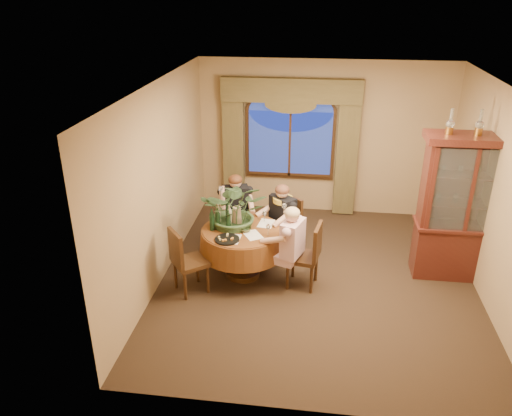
# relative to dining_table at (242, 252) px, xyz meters

# --- Properties ---
(floor) EXTENTS (5.00, 5.00, 0.00)m
(floor) POSITION_rel_dining_table_xyz_m (1.10, 0.02, -0.38)
(floor) COLOR black
(floor) RESTS_ON ground
(wall_back) EXTENTS (4.50, 0.00, 4.50)m
(wall_back) POSITION_rel_dining_table_xyz_m (1.10, 2.52, 1.02)
(wall_back) COLOR #9B7E58
(wall_back) RESTS_ON ground
(wall_right) EXTENTS (0.00, 5.00, 5.00)m
(wall_right) POSITION_rel_dining_table_xyz_m (3.35, 0.02, 1.02)
(wall_right) COLOR #9B7E58
(wall_right) RESTS_ON ground
(ceiling) EXTENTS (5.00, 5.00, 0.00)m
(ceiling) POSITION_rel_dining_table_xyz_m (1.10, 0.02, 2.42)
(ceiling) COLOR white
(ceiling) RESTS_ON wall_back
(window) EXTENTS (1.62, 0.10, 1.32)m
(window) POSITION_rel_dining_table_xyz_m (0.50, 2.45, 0.92)
(window) COLOR navy
(window) RESTS_ON wall_back
(arched_transom) EXTENTS (1.60, 0.06, 0.44)m
(arched_transom) POSITION_rel_dining_table_xyz_m (0.50, 2.45, 1.71)
(arched_transom) COLOR navy
(arched_transom) RESTS_ON wall_back
(drapery_left) EXTENTS (0.38, 0.14, 2.32)m
(drapery_left) POSITION_rel_dining_table_xyz_m (-0.53, 2.40, 0.80)
(drapery_left) COLOR brown
(drapery_left) RESTS_ON floor
(drapery_right) EXTENTS (0.38, 0.14, 2.32)m
(drapery_right) POSITION_rel_dining_table_xyz_m (1.53, 2.40, 0.80)
(drapery_right) COLOR brown
(drapery_right) RESTS_ON floor
(swag_valance) EXTENTS (2.45, 0.16, 0.42)m
(swag_valance) POSITION_rel_dining_table_xyz_m (0.50, 2.37, 1.90)
(swag_valance) COLOR brown
(swag_valance) RESTS_ON wall_back
(dining_table) EXTENTS (1.35, 1.35, 0.75)m
(dining_table) POSITION_rel_dining_table_xyz_m (0.00, 0.00, 0.00)
(dining_table) COLOR maroon
(dining_table) RESTS_ON floor
(china_cabinet) EXTENTS (1.32, 0.52, 2.14)m
(china_cabinet) POSITION_rel_dining_table_xyz_m (3.09, 0.42, 0.69)
(china_cabinet) COLOR #381410
(china_cabinet) RESTS_ON floor
(oil_lamp_left) EXTENTS (0.11, 0.11, 0.34)m
(oil_lamp_left) POSITION_rel_dining_table_xyz_m (2.72, 0.42, 1.93)
(oil_lamp_left) COLOR #A5722D
(oil_lamp_left) RESTS_ON china_cabinet
(oil_lamp_center) EXTENTS (0.11, 0.11, 0.34)m
(oil_lamp_center) POSITION_rel_dining_table_xyz_m (3.09, 0.42, 1.93)
(oil_lamp_center) COLOR #A5722D
(oil_lamp_center) RESTS_ON china_cabinet
(oil_lamp_right) EXTENTS (0.11, 0.11, 0.34)m
(oil_lamp_right) POSITION_rel_dining_table_xyz_m (3.46, 0.42, 1.93)
(oil_lamp_right) COLOR #A5722D
(oil_lamp_right) RESTS_ON china_cabinet
(chair_right) EXTENTS (0.49, 0.49, 0.96)m
(chair_right) POSITION_rel_dining_table_xyz_m (0.88, -0.15, 0.10)
(chair_right) COLOR black
(chair_right) RESTS_ON floor
(chair_back_right) EXTENTS (0.59, 0.59, 0.96)m
(chair_back_right) POSITION_rel_dining_table_xyz_m (0.53, 0.62, 0.10)
(chair_back_right) COLOR black
(chair_back_right) RESTS_ON floor
(chair_back) EXTENTS (0.52, 0.52, 0.96)m
(chair_back) POSITION_rel_dining_table_xyz_m (-0.23, 0.85, 0.10)
(chair_back) COLOR black
(chair_back) RESTS_ON floor
(chair_front_left) EXTENTS (0.59, 0.59, 0.96)m
(chair_front_left) POSITION_rel_dining_table_xyz_m (-0.64, -0.50, 0.10)
(chair_front_left) COLOR black
(chair_front_left) RESTS_ON floor
(person_pink) EXTENTS (0.54, 0.56, 1.26)m
(person_pink) POSITION_rel_dining_table_xyz_m (0.74, -0.26, 0.25)
(person_pink) COLOR #CA9FA7
(person_pink) RESTS_ON floor
(person_back) EXTENTS (0.55, 0.53, 1.28)m
(person_back) POSITION_rel_dining_table_xyz_m (-0.24, 0.83, 0.26)
(person_back) COLOR black
(person_back) RESTS_ON floor
(person_scarf) EXTENTS (0.61, 0.61, 1.25)m
(person_scarf) POSITION_rel_dining_table_xyz_m (0.53, 0.55, 0.25)
(person_scarf) COLOR black
(person_scarf) RESTS_ON floor
(stoneware_vase) EXTENTS (0.15, 0.15, 0.28)m
(stoneware_vase) POSITION_rel_dining_table_xyz_m (-0.10, 0.14, 0.52)
(stoneware_vase) COLOR #917960
(stoneware_vase) RESTS_ON dining_table
(centerpiece_plant) EXTENTS (0.94, 1.05, 0.82)m
(centerpiece_plant) POSITION_rel_dining_table_xyz_m (-0.11, 0.15, 0.98)
(centerpiece_plant) COLOR #35522E
(centerpiece_plant) RESTS_ON dining_table
(olive_bowl) EXTENTS (0.17, 0.17, 0.05)m
(olive_bowl) POSITION_rel_dining_table_xyz_m (0.06, -0.05, 0.40)
(olive_bowl) COLOR #4E542E
(olive_bowl) RESTS_ON dining_table
(cheese_platter) EXTENTS (0.34, 0.34, 0.02)m
(cheese_platter) POSITION_rel_dining_table_xyz_m (-0.15, -0.35, 0.39)
(cheese_platter) COLOR black
(cheese_platter) RESTS_ON dining_table
(wine_bottle_0) EXTENTS (0.07, 0.07, 0.33)m
(wine_bottle_0) POSITION_rel_dining_table_xyz_m (-0.19, 0.08, 0.54)
(wine_bottle_0) COLOR tan
(wine_bottle_0) RESTS_ON dining_table
(wine_bottle_1) EXTENTS (0.07, 0.07, 0.33)m
(wine_bottle_1) POSITION_rel_dining_table_xyz_m (-0.42, -0.07, 0.54)
(wine_bottle_1) COLOR black
(wine_bottle_1) RESTS_ON dining_table
(wine_bottle_2) EXTENTS (0.07, 0.07, 0.33)m
(wine_bottle_2) POSITION_rel_dining_table_xyz_m (-0.24, 0.19, 0.54)
(wine_bottle_2) COLOR black
(wine_bottle_2) RESTS_ON dining_table
(wine_bottle_3) EXTENTS (0.07, 0.07, 0.33)m
(wine_bottle_3) POSITION_rel_dining_table_xyz_m (-0.34, -0.03, 0.54)
(wine_bottle_3) COLOR black
(wine_bottle_3) RESTS_ON dining_table
(wine_bottle_4) EXTENTS (0.07, 0.07, 0.33)m
(wine_bottle_4) POSITION_rel_dining_table_xyz_m (-0.36, 0.10, 0.54)
(wine_bottle_4) COLOR tan
(wine_bottle_4) RESTS_ON dining_table
(wine_bottle_5) EXTENTS (0.07, 0.07, 0.33)m
(wine_bottle_5) POSITION_rel_dining_table_xyz_m (-0.18, -0.08, 0.54)
(wine_bottle_5) COLOR black
(wine_bottle_5) RESTS_ON dining_table
(tasting_paper_0) EXTENTS (0.34, 0.37, 0.00)m
(tasting_paper_0) POSITION_rel_dining_table_xyz_m (0.18, -0.16, 0.38)
(tasting_paper_0) COLOR white
(tasting_paper_0) RESTS_ON dining_table
(tasting_paper_1) EXTENTS (0.25, 0.33, 0.00)m
(tasting_paper_1) POSITION_rel_dining_table_xyz_m (0.32, 0.23, 0.38)
(tasting_paper_1) COLOR white
(tasting_paper_1) RESTS_ON dining_table
(tasting_paper_2) EXTENTS (0.22, 0.31, 0.00)m
(tasting_paper_2) POSITION_rel_dining_table_xyz_m (-0.09, -0.31, 0.38)
(tasting_paper_2) COLOR white
(tasting_paper_2) RESTS_ON dining_table
(wine_glass_person_pink) EXTENTS (0.07, 0.07, 0.18)m
(wine_glass_person_pink) POSITION_rel_dining_table_xyz_m (0.39, -0.14, 0.46)
(wine_glass_person_pink) COLOR silver
(wine_glass_person_pink) RESTS_ON dining_table
(wine_glass_person_back) EXTENTS (0.07, 0.07, 0.18)m
(wine_glass_person_back) POSITION_rel_dining_table_xyz_m (-0.11, 0.40, 0.46)
(wine_glass_person_back) COLOR silver
(wine_glass_person_back) RESTS_ON dining_table
(wine_glass_person_scarf) EXTENTS (0.07, 0.07, 0.18)m
(wine_glass_person_scarf) POSITION_rel_dining_table_xyz_m (0.29, 0.30, 0.46)
(wine_glass_person_scarf) COLOR silver
(wine_glass_person_scarf) RESTS_ON dining_table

